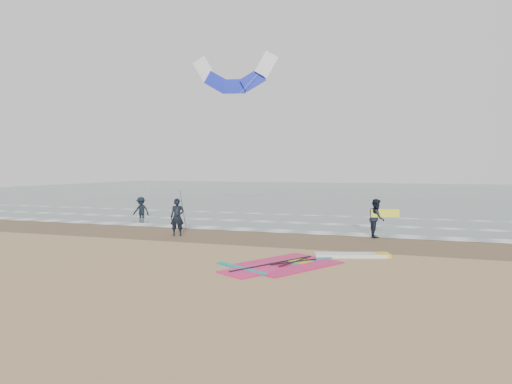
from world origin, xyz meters
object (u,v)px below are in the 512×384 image
(person_walking, at_px, (376,218))
(person_wading, at_px, (141,205))
(windsurf_rig, at_px, (306,262))
(person_standing, at_px, (177,217))
(surf_kite, at_px, (234,77))

(person_walking, relative_size, person_wading, 1.05)
(windsurf_rig, relative_size, person_standing, 3.09)
(surf_kite, bearing_deg, person_wading, -148.41)
(person_walking, distance_m, person_wading, 15.49)
(person_walking, xyz_separation_m, surf_kite, (-9.82, 6.73, 8.48))
(windsurf_rig, height_order, person_standing, person_standing)
(windsurf_rig, bearing_deg, person_standing, 150.21)
(person_wading, bearing_deg, person_walking, -15.01)
(windsurf_rig, distance_m, person_standing, 8.37)
(windsurf_rig, relative_size, person_wading, 3.23)
(person_wading, xyz_separation_m, surf_kite, (5.27, 3.24, 8.52))
(person_standing, bearing_deg, person_wading, 117.28)
(windsurf_rig, relative_size, person_walking, 3.08)
(person_wading, bearing_deg, surf_kite, 29.61)
(person_walking, bearing_deg, person_standing, 98.58)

